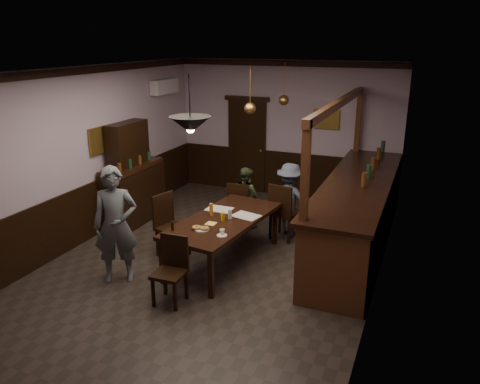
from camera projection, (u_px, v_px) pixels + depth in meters
The scene contains 30 objects.
room at pixel (205, 177), 6.83m from camera, with size 5.01×8.01×3.01m.
dining_table at pixel (223, 222), 7.33m from camera, with size 1.26×2.30×0.75m.
chair_far_left at pixel (239, 204), 8.64m from camera, with size 0.44×0.44×0.93m.
chair_far_right at pixel (283, 210), 8.20m from camera, with size 0.52×0.52×1.04m.
chair_near at pixel (172, 266), 6.29m from camera, with size 0.42×0.42×0.93m.
chair_side at pixel (169, 222), 7.65m from camera, with size 0.55×0.55×1.03m.
person_standing at pixel (116, 225), 6.73m from camera, with size 0.63×0.42×1.74m, color #555B62.
person_seated_left at pixel (246, 197), 8.86m from camera, with size 0.56×0.43×1.15m, color #445231.
person_seated_right at pixel (290, 200), 8.41m from camera, with size 0.87×0.50×1.34m, color slate.
newspaper_left at pixel (219, 209), 7.70m from camera, with size 0.42×0.30×0.01m, color silver.
newspaper_right at pixel (246, 216), 7.40m from camera, with size 0.42×0.30×0.01m, color silver.
napkin at pixel (211, 223), 7.11m from camera, with size 0.15×0.15×0.00m, color #F3CD59.
saucer at pixel (222, 235), 6.67m from camera, with size 0.15×0.15×0.01m, color white.
coffee_cup at pixel (222, 232), 6.69m from camera, with size 0.08×0.08×0.07m, color white.
pastry_plate at pixel (202, 229), 6.88m from camera, with size 0.22×0.22×0.01m, color white.
pastry_ring_a at pixel (196, 227), 6.87m from camera, with size 0.13×0.13×0.04m, color #C68C47.
pastry_ring_b at pixel (204, 228), 6.85m from camera, with size 0.13×0.13×0.04m, color #C68C47.
soda_can at pixel (223, 217), 7.21m from camera, with size 0.07×0.07×0.12m, color yellow.
beer_glass at pixel (211, 209), 7.40m from camera, with size 0.06×0.06×0.20m, color #BF721E.
water_glass at pixel (230, 214), 7.28m from camera, with size 0.06×0.06×0.15m, color silver.
pepper_mill at pixel (172, 226), 6.84m from camera, with size 0.04×0.04×0.14m, color black.
sideboard at pixel (132, 183), 8.98m from camera, with size 0.53×1.48×1.95m.
bar_counter at pixel (357, 213), 7.88m from camera, with size 1.04×4.48×2.51m.
door_back at pixel (247, 147), 10.76m from camera, with size 0.90×0.06×2.10m, color black.
ac_unit at pixel (164, 86), 9.94m from camera, with size 0.20×0.85×0.30m.
picture_left_large at pixel (101, 140), 8.36m from camera, with size 0.04×0.62×0.48m.
picture_back at pixel (326, 119), 9.88m from camera, with size 0.55×0.04×0.42m.
pendant_iron at pixel (190, 125), 6.14m from camera, with size 0.56×0.56×0.76m.
pendant_brass_mid at pixel (250, 108), 7.91m from camera, with size 0.20×0.20×0.81m.
pendant_brass_far at pixel (284, 100), 8.95m from camera, with size 0.20×0.20×0.81m.
Camera 1 is at (2.99, -5.86, 3.44)m, focal length 35.00 mm.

